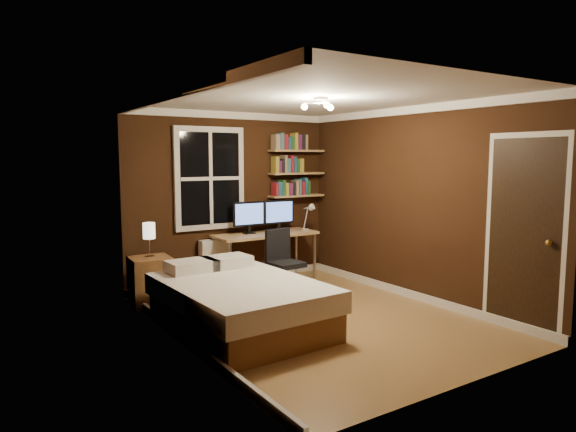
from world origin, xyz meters
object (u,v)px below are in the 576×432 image
nightstand (151,281)px  desk_lamp (309,216)px  desk (265,237)px  office_chair (284,272)px  bedside_lamp (149,240)px  radiator (215,263)px  monitor_left (249,218)px  monitor_right (279,216)px  bed (240,304)px

nightstand → desk_lamp: 2.58m
desk → office_chair: bearing=-103.9°
bedside_lamp → desk_lamp: (2.49, 0.09, 0.13)m
radiator → office_chair: 1.15m
monitor_left → desk_lamp: (0.91, -0.23, -0.02)m
nightstand → office_chair: (1.61, -0.59, 0.03)m
desk_lamp → desk: bearing=167.4°
nightstand → monitor_left: bearing=15.4°
bedside_lamp → monitor_left: size_ratio=0.85×
office_chair → monitor_right: bearing=57.6°
desk → desk_lamp: (0.68, -0.15, 0.28)m
desk → monitor_right: bearing=15.4°
radiator → desk: bearing=-14.8°
monitor_left → desk_lamp: 0.93m
nightstand → monitor_right: monitor_right is taller
office_chair → bedside_lamp: bearing=155.7°
office_chair → bed: bearing=-146.7°
bedside_lamp → desk: bearing=7.6°
radiator → desk_lamp: (1.40, -0.34, 0.62)m
bed → radiator: size_ratio=2.95×
nightstand → monitor_right: (2.10, 0.32, 0.67)m
desk_lamp → bed: bearing=-142.4°
nightstand → bedside_lamp: 0.52m
bed → office_chair: 1.39m
monitor_right → monitor_left: bearing=180.0°
desk → nightstand: bearing=-172.4°
desk_lamp → monitor_left: bearing=165.8°
nightstand → monitor_left: 1.75m
desk_lamp → nightstand: bearing=-177.9°
bed → desk_lamp: bearing=35.5°
bed → desk: 2.16m
bed → desk: bearing=50.0°
bed → nightstand: bed is taller
radiator → desk_lamp: bearing=-13.7°
desk → desk_lamp: 0.75m
monitor_left → radiator: bearing=167.0°
desk → office_chair: 0.92m
monitor_left → office_chair: 1.11m
radiator → monitor_right: (1.01, -0.11, 0.63)m
monitor_left → desk: bearing=-18.6°
bed → bedside_lamp: size_ratio=4.61×
bed → office_chair: (1.10, 0.84, 0.05)m
radiator → office_chair: bearing=-62.9°
bed → radiator: radiator is taller
bedside_lamp → bed: bearing=-70.4°
nightstand → desk: 1.87m
radiator → desk: (0.73, -0.19, 0.34)m
bed → bedside_lamp: (-0.51, 1.43, 0.54)m
nightstand → office_chair: office_chair is taller
desk → radiator: bearing=165.2°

